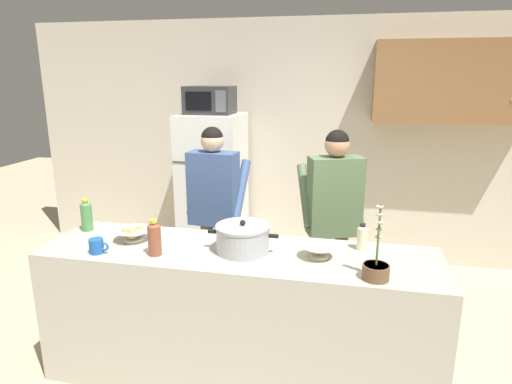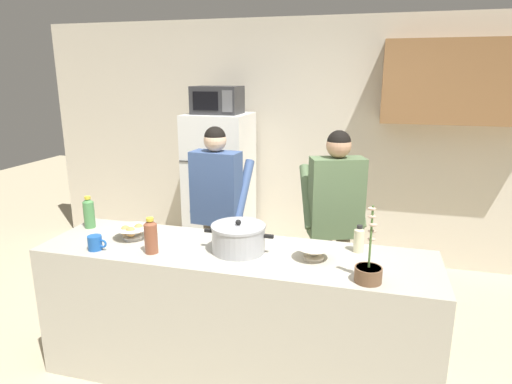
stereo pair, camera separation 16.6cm
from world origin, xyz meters
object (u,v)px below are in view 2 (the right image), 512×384
cooking_pot (239,238)px  bottle_mid_counter (359,239)px  person_near_pot (217,198)px  bread_bowl (132,232)px  empty_bowl (314,252)px  bottle_far_corner (89,212)px  bottle_near_edge (151,236)px  coffee_mug (95,243)px  person_by_sink (335,208)px  refrigerator (220,189)px  potted_orchid (368,270)px  microwave (217,100)px

cooking_pot → bottle_mid_counter: 0.77m
person_near_pot → bottle_mid_counter: 1.39m
bread_bowl → empty_bowl: bread_bowl is taller
bottle_far_corner → bottle_mid_counter: bearing=1.3°
cooking_pot → bottle_near_edge: 0.55m
coffee_mug → bottle_near_edge: (0.37, 0.05, 0.07)m
bread_bowl → bottle_near_edge: bearing=-37.8°
person_near_pot → coffee_mug: person_near_pot is taller
person_near_pot → person_by_sink: bearing=-3.3°
cooking_pot → bread_bowl: (-0.78, 0.02, -0.04)m
coffee_mug → person_by_sink: bearing=35.9°
person_near_pot → bread_bowl: size_ratio=6.41×
cooking_pot → bottle_near_edge: size_ratio=1.97×
refrigerator → cooking_pot: (0.79, -1.85, 0.20)m
bread_bowl → bottle_mid_counter: 1.53m
person_by_sink → empty_bowl: bearing=-93.7°
bottle_far_corner → potted_orchid: (2.01, -0.38, -0.05)m
bottle_mid_counter → cooking_pot: bearing=-165.9°
potted_orchid → cooking_pot: bearing=164.1°
person_near_pot → cooking_pot: person_near_pot is taller
person_near_pot → bottle_near_edge: bearing=-93.2°
refrigerator → person_near_pot: 1.04m
cooking_pot → person_near_pot: bearing=118.1°
person_by_sink → bottle_near_edge: bearing=-137.0°
bottle_mid_counter → bottle_far_corner: size_ratio=0.75×
microwave → bottle_mid_counter: (1.53, -1.64, -0.76)m
microwave → potted_orchid: bearing=-52.0°
bottle_near_edge → bottle_far_corner: bottle_far_corner is taller
microwave → bottle_near_edge: microwave is taller
bottle_far_corner → person_by_sink: bearing=21.2°
bottle_near_edge → potted_orchid: potted_orchid is taller
refrigerator → person_by_sink: (1.33, -1.03, 0.19)m
microwave → person_by_sink: size_ratio=0.30×
microwave → person_near_pot: bearing=-71.2°
bread_bowl → potted_orchid: size_ratio=0.58×
empty_bowl → bottle_far_corner: 1.69m
microwave → coffee_mug: bearing=-93.1°
person_by_sink → potted_orchid: size_ratio=3.71×
microwave → cooking_pot: 2.13m
bottle_near_edge → bottle_mid_counter: bearing=15.8°
person_near_pot → bottle_mid_counter: bearing=-29.7°
microwave → bottle_near_edge: bearing=-82.5°
microwave → person_near_pot: (0.32, -0.95, -0.77)m
refrigerator → bottle_far_corner: (-0.41, -1.70, 0.22)m
microwave → empty_bowl: microwave is taller
person_near_pot → refrigerator: bearing=108.4°
person_near_pot → bottle_near_edge: person_near_pot is taller
cooking_pot → bottle_far_corner: (-1.20, 0.14, 0.03)m
person_by_sink → potted_orchid: person_by_sink is taller
refrigerator → cooking_pot: bearing=-66.8°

